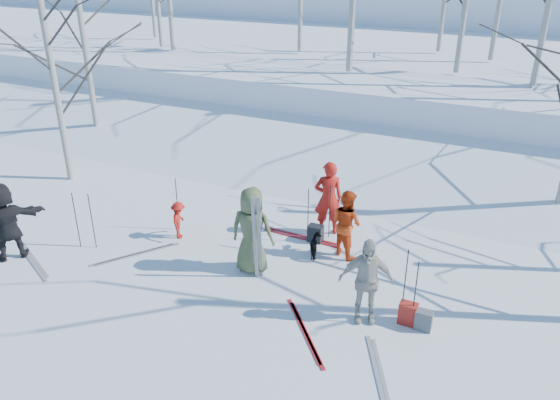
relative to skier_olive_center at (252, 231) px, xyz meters
The scene contains 30 objects.
ground 1.14m from the skier_olive_center, 70.27° to the right, with size 120.00×120.00×0.00m, color white.
snow_ramp 6.44m from the skier_olive_center, 88.04° to the left, with size 70.00×9.50×1.40m, color white.
snow_plateau 16.39m from the skier_olive_center, 89.24° to the left, with size 70.00×18.00×2.20m, color white.
far_hill 37.41m from the skier_olive_center, 89.66° to the left, with size 90.00×30.00×6.00m, color white.
skier_olive_center is the anchor object (origin of this frame).
skier_red_north 2.37m from the skier_olive_center, 69.27° to the left, with size 0.66×0.43×1.82m, color #B31910.
skier_redor_behind 2.13m from the skier_olive_center, 42.70° to the left, with size 0.75×0.58×1.54m, color red.
skier_red_seated 2.32m from the skier_olive_center, 166.82° to the left, with size 0.59×0.34×0.91m, color #B31910.
skier_cream_east 2.71m from the skier_olive_center, 13.65° to the right, with size 0.98×0.41×1.68m, color beige.
skier_grey_west 5.34m from the skier_olive_center, 160.32° to the right, with size 1.64×0.52×1.77m, color black.
dog 1.63m from the skier_olive_center, 46.91° to the left, with size 0.27×0.58×0.49m, color black.
upright_ski_left 0.36m from the skier_olive_center, 53.39° to the right, with size 0.07×0.02×1.90m, color silver.
upright_ski_right 0.39m from the skier_olive_center, 38.99° to the right, with size 0.07×0.02×1.90m, color silver.
ski_pair_a 2.00m from the skier_olive_center, 77.64° to the left, with size 1.91×0.26×0.02m, color maroon, non-canonical shape.
ski_pair_b 4.92m from the skier_olive_center, 158.82° to the right, with size 1.79×1.03×0.02m, color silver, non-canonical shape.
ski_pair_c 2.50m from the skier_olive_center, 38.64° to the right, with size 1.37×1.59×0.02m, color maroon, non-canonical shape.
ski_pair_d 2.88m from the skier_olive_center, 167.69° to the right, with size 1.24×1.68×0.02m, color silver, non-canonical shape.
ski_pair_e 3.97m from the skier_olive_center, 30.59° to the right, with size 1.01×1.80×0.02m, color silver, non-canonical shape.
ski_pole_a 3.51m from the skier_olive_center, ahead, with size 0.02×0.02×1.34m, color black.
ski_pole_b 2.25m from the skier_olive_center, 64.62° to the left, with size 0.02×0.02×1.34m, color black.
ski_pole_c 2.61m from the skier_olive_center, 161.10° to the left, with size 0.02×0.02×1.34m, color black.
ski_pole_d 3.76m from the skier_olive_center, 169.36° to the right, with size 0.02×0.02×1.34m, color black.
ski_pole_e 1.74m from the skier_olive_center, 70.05° to the left, with size 0.02×0.02×1.34m, color black.
ski_pole_f 4.13m from the skier_olive_center, 168.77° to the right, with size 0.02×0.02×1.34m, color black.
ski_pole_g 3.23m from the skier_olive_center, ahead, with size 0.02×0.02×1.34m, color black.
backpack_red 3.49m from the skier_olive_center, ahead, with size 0.32×0.22×0.42m, color maroon.
backpack_grey 3.79m from the skier_olive_center, ahead, with size 0.30×0.20×0.38m, color #515558.
backpack_dark 2.01m from the skier_olive_center, 66.47° to the left, with size 0.34×0.24×0.40m, color black.
birch_edge_a 7.68m from the skier_olive_center, 163.60° to the left, with size 4.37×4.37×5.38m, color silver, non-canonical shape.
birch_edge_d 10.57m from the skier_olive_center, 149.64° to the left, with size 4.74×4.74×5.92m, color silver, non-canonical shape.
Camera 1 is at (4.51, -8.09, 6.27)m, focal length 35.00 mm.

